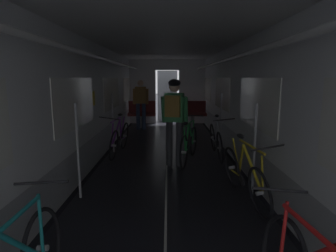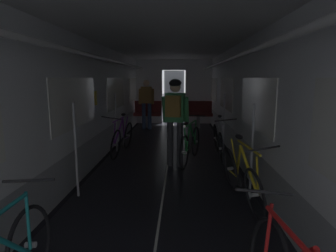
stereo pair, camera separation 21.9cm
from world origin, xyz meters
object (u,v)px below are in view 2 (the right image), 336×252
object	(u,v)px
person_standing_near_bench	(146,101)
bicycle_yellow	(241,176)
bicycle_silver	(219,140)
bicycle_green_in_aisle	(190,144)
bench_seat_far_right	(198,112)
person_cyclist_aisle	(175,113)
bench_seat_far_left	(148,112)
bicycle_purple	(122,138)

from	to	relation	value
person_standing_near_bench	bicycle_yellow	bearing A→B (deg)	-70.51
bicycle_silver	bicycle_green_in_aisle	size ratio (longest dim) A/B	1.03
bench_seat_far_right	bicycle_yellow	world-z (taller)	bicycle_yellow
bicycle_yellow	person_standing_near_bench	size ratio (longest dim) A/B	1.01
bicycle_yellow	person_standing_near_bench	xyz separation A→B (m)	(-2.02, 5.70, 0.60)
bench_seat_far_right	person_standing_near_bench	world-z (taller)	person_standing_near_bench
person_cyclist_aisle	bicycle_green_in_aisle	size ratio (longest dim) A/B	1.06
bench_seat_far_right	bicycle_green_in_aisle	world-z (taller)	bench_seat_far_right
bench_seat_far_left	bicycle_green_in_aisle	bearing A→B (deg)	-71.84
bicycle_purple	person_standing_near_bench	world-z (taller)	person_standing_near_bench
bicycle_silver	person_cyclist_aisle	distance (m)	1.36
bicycle_yellow	bicycle_green_in_aisle	bearing A→B (deg)	108.88
bicycle_purple	bicycle_yellow	world-z (taller)	bicycle_yellow
bench_seat_far_left	bench_seat_far_right	xyz separation A→B (m)	(1.80, 0.00, 0.00)
bicycle_silver	bicycle_yellow	bearing A→B (deg)	-89.82
bench_seat_far_left	bicycle_purple	bearing A→B (deg)	-93.06
bicycle_purple	person_standing_near_bench	distance (m)	3.26
bench_seat_far_left	person_standing_near_bench	xyz separation A→B (m)	(0.00, -0.38, 0.41)
person_standing_near_bench	person_cyclist_aisle	bearing A→B (deg)	-75.56
bicycle_purple	person_cyclist_aisle	distance (m)	1.67
bench_seat_far_left	bicycle_purple	world-z (taller)	same
bicycle_purple	bicycle_silver	size ratio (longest dim) A/B	1.00
bicycle_silver	bicycle_green_in_aisle	xyz separation A→B (m)	(-0.64, -0.40, 0.00)
bicycle_purple	bicycle_green_in_aisle	bearing A→B (deg)	-21.16
bicycle_silver	bench_seat_far_left	bearing A→B (deg)	118.05
bicycle_purple	person_standing_near_bench	bearing A→B (deg)	86.53
bench_seat_far_left	bicycle_silver	size ratio (longest dim) A/B	0.58
bench_seat_far_right	bicycle_green_in_aisle	size ratio (longest dim) A/B	0.60
bicycle_yellow	person_cyclist_aisle	bearing A→B (deg)	120.72
bicycle_silver	person_standing_near_bench	bearing A→B (deg)	120.58
bicycle_purple	person_cyclist_aisle	xyz separation A→B (m)	(1.24, -0.87, 0.69)
bench_seat_far_left	bicycle_silver	distance (m)	4.28
bench_seat_far_left	bicycle_purple	distance (m)	3.58
bicycle_green_in_aisle	bicycle_yellow	bearing A→B (deg)	-71.12
bench_seat_far_left	bicycle_yellow	distance (m)	6.40
bench_seat_far_left	bench_seat_far_right	bearing A→B (deg)	0.00
bicycle_yellow	bicycle_purple	bearing A→B (deg)	131.46
bicycle_yellow	person_standing_near_bench	distance (m)	6.07
person_cyclist_aisle	person_standing_near_bench	world-z (taller)	person_cyclist_aisle
bicycle_green_in_aisle	person_standing_near_bench	size ratio (longest dim) A/B	0.97
person_cyclist_aisle	bicycle_green_in_aisle	xyz separation A→B (m)	(0.32, 0.27, -0.69)
bench_seat_far_left	person_cyclist_aisle	size ratio (longest dim) A/B	0.57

